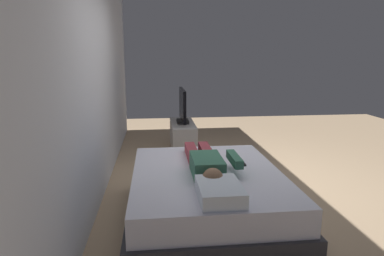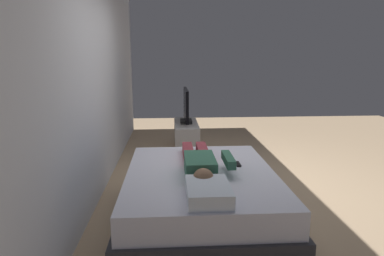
{
  "view_description": "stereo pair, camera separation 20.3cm",
  "coord_description": "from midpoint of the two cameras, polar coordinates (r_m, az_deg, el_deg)",
  "views": [
    {
      "loc": [
        -3.89,
        1.05,
        1.65
      ],
      "look_at": [
        0.5,
        0.56,
        0.69
      ],
      "focal_mm": 31.33,
      "sensor_mm": 36.0,
      "label": 1
    },
    {
      "loc": [
        -3.91,
        0.85,
        1.65
      ],
      "look_at": [
        0.5,
        0.56,
        0.69
      ],
      "focal_mm": 31.33,
      "sensor_mm": 36.0,
      "label": 2
    }
  ],
  "objects": [
    {
      "name": "tv_stand",
      "position": [
        5.91,
        -2.57,
        -1.48
      ],
      "size": [
        1.1,
        0.4,
        0.5
      ],
      "primitive_type": "cube",
      "color": "#B7B2AD",
      "rests_on": "ground"
    },
    {
      "name": "person",
      "position": [
        3.3,
        0.67,
        -5.91
      ],
      "size": [
        1.26,
        0.46,
        0.18
      ],
      "color": "#387056",
      "rests_on": "bed"
    },
    {
      "name": "tv",
      "position": [
        5.8,
        -2.62,
        3.65
      ],
      "size": [
        0.88,
        0.2,
        0.59
      ],
      "color": "black",
      "rests_on": "tv_stand"
    },
    {
      "name": "pillow",
      "position": [
        2.69,
        2.53,
        -10.75
      ],
      "size": [
        0.48,
        0.34,
        0.12
      ],
      "primitive_type": "cube",
      "color": "white",
      "rests_on": "bed"
    },
    {
      "name": "ground_plane",
      "position": [
        4.34,
        6.91,
        -10.18
      ],
      "size": [
        10.0,
        10.0,
        0.0
      ],
      "primitive_type": "plane",
      "color": "tan"
    },
    {
      "name": "back_wall",
      "position": [
        4.38,
        -16.94,
        8.46
      ],
      "size": [
        6.4,
        0.1,
        2.8
      ],
      "primitive_type": "cube",
      "color": "silver",
      "rests_on": "ground"
    },
    {
      "name": "remote",
      "position": [
        3.53,
        6.94,
        -6.0
      ],
      "size": [
        0.15,
        0.04,
        0.02
      ],
      "primitive_type": "cube",
      "color": "black",
      "rests_on": "bed"
    },
    {
      "name": "bed",
      "position": [
        3.4,
        0.78,
        -11.8
      ],
      "size": [
        1.92,
        1.51,
        0.54
      ],
      "color": "#333338",
      "rests_on": "ground"
    }
  ]
}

